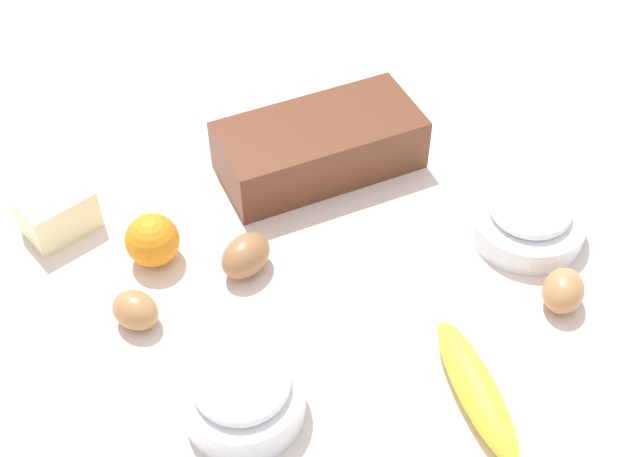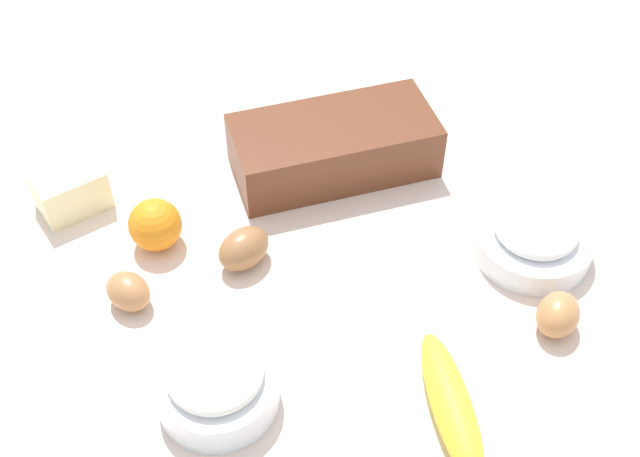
{
  "view_description": "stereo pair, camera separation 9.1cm",
  "coord_description": "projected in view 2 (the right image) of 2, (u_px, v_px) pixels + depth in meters",
  "views": [
    {
      "loc": [
        -0.34,
        -0.63,
        0.8
      ],
      "look_at": [
        0.0,
        0.0,
        0.04
      ],
      "focal_mm": 46.48,
      "sensor_mm": 36.0,
      "label": 1
    },
    {
      "loc": [
        -0.26,
        -0.67,
        0.8
      ],
      "look_at": [
        0.0,
        0.0,
        0.04
      ],
      "focal_mm": 46.48,
      "sensor_mm": 36.0,
      "label": 2
    }
  ],
  "objects": [
    {
      "name": "loaf_pan",
      "position": [
        334.0,
        145.0,
        1.15
      ],
      "size": [
        0.29,
        0.15,
        0.08
      ],
      "rotation": [
        0.0,
        0.0,
        -0.07
      ],
      "color": "brown",
      "rests_on": "ground_plane"
    },
    {
      "name": "sugar_bowl",
      "position": [
        534.0,
        238.0,
        1.05
      ],
      "size": [
        0.15,
        0.15,
        0.06
      ],
      "color": "white",
      "rests_on": "ground_plane"
    },
    {
      "name": "orange_fruit",
      "position": [
        155.0,
        225.0,
        1.06
      ],
      "size": [
        0.07,
        0.07,
        0.07
      ],
      "primitive_type": "sphere",
      "color": "orange",
      "rests_on": "ground_plane"
    },
    {
      "name": "ground_plane",
      "position": [
        320.0,
        255.0,
        1.08
      ],
      "size": [
        2.4,
        2.4,
        0.02
      ],
      "primitive_type": "cube",
      "color": "beige"
    },
    {
      "name": "egg_near_butter",
      "position": [
        244.0,
        248.0,
        1.04
      ],
      "size": [
        0.09,
        0.08,
        0.05
      ],
      "primitive_type": "ellipsoid",
      "rotation": [
        0.0,
        1.57,
        3.58
      ],
      "color": "#9C693F",
      "rests_on": "ground_plane"
    },
    {
      "name": "flour_bowl",
      "position": [
        216.0,
        383.0,
        0.9
      ],
      "size": [
        0.14,
        0.14,
        0.07
      ],
      "color": "white",
      "rests_on": "ground_plane"
    },
    {
      "name": "butter_block",
      "position": [
        71.0,
        190.0,
        1.11
      ],
      "size": [
        0.1,
        0.08,
        0.06
      ],
      "primitive_type": "cube",
      "rotation": [
        0.0,
        0.0,
        0.24
      ],
      "color": "#F4EDB2",
      "rests_on": "ground_plane"
    },
    {
      "name": "egg_beside_bowl",
      "position": [
        128.0,
        292.0,
        1.0
      ],
      "size": [
        0.07,
        0.07,
        0.05
      ],
      "primitive_type": "ellipsoid",
      "rotation": [
        0.0,
        1.57,
        2.1
      ],
      "color": "#B37949",
      "rests_on": "ground_plane"
    },
    {
      "name": "banana",
      "position": [
        451.0,
        405.0,
        0.89
      ],
      "size": [
        0.08,
        0.19,
        0.04
      ],
      "primitive_type": "ellipsoid",
      "rotation": [
        0.0,
        0.0,
        1.38
      ],
      "color": "yellow",
      "rests_on": "ground_plane"
    },
    {
      "name": "egg_loose",
      "position": [
        558.0,
        315.0,
        0.97
      ],
      "size": [
        0.08,
        0.08,
        0.05
      ],
      "primitive_type": "ellipsoid",
      "rotation": [
        0.0,
        1.57,
        3.84
      ],
      "color": "#BC7F4D",
      "rests_on": "ground_plane"
    }
  ]
}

